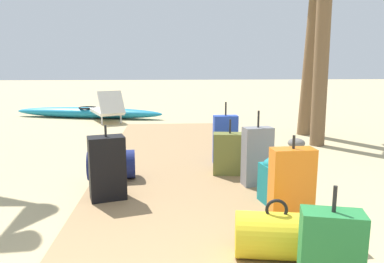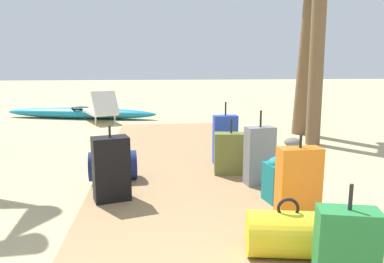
{
  "view_description": "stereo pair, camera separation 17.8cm",
  "coord_description": "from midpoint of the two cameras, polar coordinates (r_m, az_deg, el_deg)",
  "views": [
    {
      "loc": [
        -0.14,
        -0.71,
        1.5
      ],
      "look_at": [
        0.2,
        4.38,
        0.55
      ],
      "focal_mm": 34.4,
      "sensor_mm": 36.0,
      "label": 1
    },
    {
      "loc": [
        -0.32,
        -0.69,
        1.5
      ],
      "look_at": [
        0.2,
        4.38,
        0.55
      ],
      "focal_mm": 34.4,
      "sensor_mm": 36.0,
      "label": 2
    }
  ],
  "objects": [
    {
      "name": "duffel_bag_yellow",
      "position": [
        2.89,
        14.6,
        -15.34
      ],
      "size": [
        0.64,
        0.44,
        0.46
      ],
      "color": "gold",
      "rests_on": "boardwalk"
    },
    {
      "name": "kayak",
      "position": [
        10.59,
        -15.39,
        2.85
      ],
      "size": [
        4.28,
        1.56,
        0.31
      ],
      "color": "teal",
      "rests_on": "ground"
    },
    {
      "name": "backpack_teal",
      "position": [
        3.93,
        14.22,
        -7.08
      ],
      "size": [
        0.35,
        0.31,
        0.48
      ],
      "color": "#197A7F",
      "rests_on": "boardwalk"
    },
    {
      "name": "duffel_bag_navy",
      "position": [
        4.66,
        -11.29,
        -5.07
      ],
      "size": [
        0.61,
        0.41,
        0.47
      ],
      "color": "navy",
      "rests_on": "boardwalk"
    },
    {
      "name": "suitcase_orange",
      "position": [
        3.41,
        16.63,
        -8.21
      ],
      "size": [
        0.39,
        0.19,
        0.81
      ],
      "color": "orange",
      "rests_on": "boardwalk"
    },
    {
      "name": "suitcase_blue",
      "position": [
        5.25,
        6.15,
        -1.28
      ],
      "size": [
        0.34,
        0.18,
        0.89
      ],
      "color": "#2847B7",
      "rests_on": "boardwalk"
    },
    {
      "name": "lounge_chair",
      "position": [
        9.74,
        -12.54,
        3.39
      ],
      "size": [
        1.15,
        1.62,
        0.82
      ],
      "color": "white",
      "rests_on": "ground"
    },
    {
      "name": "ground_plane",
      "position": [
        4.17,
        -0.39,
        -10.52
      ],
      "size": [
        60.0,
        60.0,
        0.0
      ],
      "primitive_type": "plane",
      "color": "tan"
    },
    {
      "name": "suitcase_olive",
      "position": [
        4.79,
        6.91,
        -3.44
      ],
      "size": [
        0.45,
        0.27,
        0.72
      ],
      "color": "olive",
      "rests_on": "boardwalk"
    },
    {
      "name": "rock_right_far",
      "position": [
        6.89,
        16.59,
        -1.73
      ],
      "size": [
        0.4,
        0.41,
        0.17
      ],
      "primitive_type": "ellipsoid",
      "rotation": [
        0.0,
        0.0,
        2.77
      ],
      "color": "slate",
      "rests_on": "ground"
    },
    {
      "name": "suitcase_grey",
      "position": [
        4.39,
        11.22,
        -3.79
      ],
      "size": [
        0.36,
        0.24,
        0.88
      ],
      "color": "slate",
      "rests_on": "boardwalk"
    },
    {
      "name": "suitcase_green",
      "position": [
        2.5,
        22.68,
        -17.39
      ],
      "size": [
        0.4,
        0.27,
        0.72
      ],
      "color": "#237538",
      "rests_on": "boardwalk"
    },
    {
      "name": "boardwalk",
      "position": [
        4.91,
        -0.95,
        -6.75
      ],
      "size": [
        2.16,
        7.96,
        0.08
      ],
      "primitive_type": "cube",
      "color": "#9E7A51",
      "rests_on": "ground"
    },
    {
      "name": "suitcase_black",
      "position": [
        3.95,
        -11.76,
        -5.55
      ],
      "size": [
        0.42,
        0.33,
        0.79
      ],
      "color": "black",
      "rests_on": "boardwalk"
    }
  ]
}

